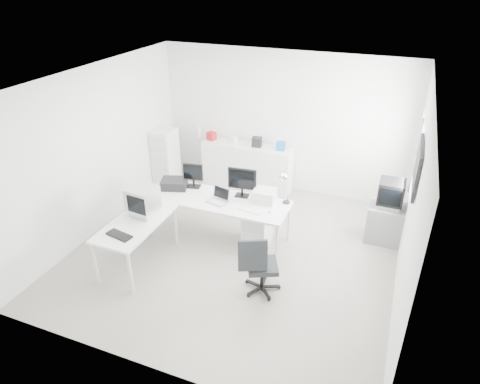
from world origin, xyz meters
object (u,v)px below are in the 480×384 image
at_px(laser_printer, 264,196).
at_px(filing_cabinet, 166,157).
at_px(inkjet_printer, 174,184).
at_px(lcd_monitor_large, 242,183).
at_px(drawer_pedestal, 257,229).
at_px(sideboard, 247,166).
at_px(crt_monitor, 143,201).
at_px(lcd_monitor_small, 193,176).
at_px(office_chair, 263,263).
at_px(crt_tv, 391,194).
at_px(laptop, 217,197).
at_px(main_desk, 217,218).
at_px(tv_cabinet, 385,223).
at_px(side_desk, 138,243).

height_order(laser_printer, filing_cabinet, filing_cabinet).
bearing_deg(inkjet_printer, lcd_monitor_large, -10.81).
distance_m(drawer_pedestal, sideboard, 2.13).
xyz_separation_m(inkjet_printer, crt_monitor, (0.00, -0.95, 0.15)).
bearing_deg(lcd_monitor_small, lcd_monitor_large, -10.40).
xyz_separation_m(inkjet_printer, office_chair, (1.99, -1.10, -0.36)).
xyz_separation_m(lcd_monitor_large, crt_tv, (2.31, 0.72, -0.12)).
distance_m(laptop, filing_cabinet, 2.48).
bearing_deg(filing_cabinet, laser_printer, -25.81).
relative_size(lcd_monitor_large, filing_cabinet, 0.41).
xyz_separation_m(main_desk, lcd_monitor_large, (0.35, 0.25, 0.62)).
bearing_deg(laser_printer, filing_cabinet, 150.96).
bearing_deg(main_desk, laptop, -63.43).
height_order(laptop, tv_cabinet, laptop).
height_order(crt_monitor, sideboard, crt_monitor).
relative_size(side_desk, lcd_monitor_small, 3.26).
relative_size(side_desk, drawer_pedestal, 2.33).
height_order(laptop, sideboard, laptop).
distance_m(inkjet_printer, lcd_monitor_large, 1.22).
distance_m(side_desk, office_chair, 2.00).
bearing_deg(tv_cabinet, lcd_monitor_small, -167.39).
bearing_deg(tv_cabinet, crt_monitor, -152.60).
height_order(inkjet_printer, sideboard, sideboard).
height_order(inkjet_printer, tv_cabinet, inkjet_printer).
relative_size(lcd_monitor_large, tv_cabinet, 0.76).
distance_m(lcd_monitor_large, laptop, 0.48).
bearing_deg(inkjet_printer, laser_printer, -13.65).
height_order(lcd_monitor_small, lcd_monitor_large, lcd_monitor_large).
bearing_deg(office_chair, crt_monitor, 150.86).
height_order(lcd_monitor_large, sideboard, lcd_monitor_large).
bearing_deg(office_chair, drawer_pedestal, 88.13).
relative_size(inkjet_printer, tv_cabinet, 0.67).
height_order(lcd_monitor_small, office_chair, lcd_monitor_small).
xyz_separation_m(main_desk, sideboard, (-0.20, 1.97, 0.09)).
distance_m(lcd_monitor_small, laser_printer, 1.31).
bearing_deg(main_desk, office_chair, -41.19).
relative_size(lcd_monitor_large, laptop, 1.50).
relative_size(main_desk, side_desk, 1.71).
height_order(drawer_pedestal, sideboard, sideboard).
bearing_deg(crt_tv, tv_cabinet, 0.00).
height_order(side_desk, lcd_monitor_small, lcd_monitor_small).
height_order(tv_cabinet, filing_cabinet, filing_cabinet).
xyz_separation_m(drawer_pedestal, office_chair, (0.44, -1.05, 0.17)).
xyz_separation_m(side_desk, laptop, (0.90, 1.00, 0.48)).
bearing_deg(lcd_monitor_small, office_chair, -46.84).
bearing_deg(crt_monitor, side_desk, -84.15).
xyz_separation_m(laptop, laser_printer, (0.70, 0.32, -0.00)).
bearing_deg(crt_monitor, crt_tv, 33.24).
relative_size(inkjet_printer, laptop, 1.32).
relative_size(side_desk, lcd_monitor_large, 2.83).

